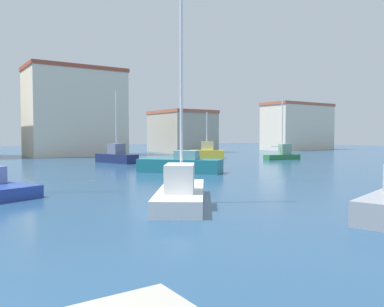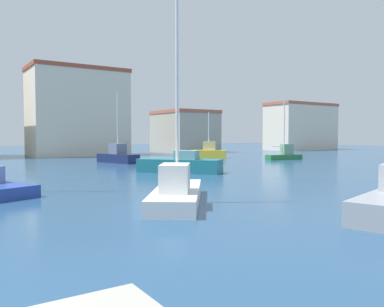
{
  "view_description": "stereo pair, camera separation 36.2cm",
  "coord_description": "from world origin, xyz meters",
  "px_view_note": "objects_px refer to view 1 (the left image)",
  "views": [
    {
      "loc": [
        1.04,
        -4.7,
        2.71
      ],
      "look_at": [
        17.29,
        19.35,
        1.34
      ],
      "focal_mm": 36.65,
      "sensor_mm": 36.0,
      "label": 1
    },
    {
      "loc": [
        1.34,
        -4.9,
        2.71
      ],
      "look_at": [
        17.29,
        19.35,
        1.34
      ],
      "focal_mm": 36.65,
      "sensor_mm": 36.0,
      "label": 2
    }
  ],
  "objects_px": {
    "sailboat_navy_outer_mooring": "(116,156)",
    "sailboat_yellow_behind_lamppost": "(207,152)",
    "sailboat_green_mid_harbor": "(283,154)",
    "motorboat_teal_distant_north": "(180,165)",
    "sailboat_white_distant_east": "(181,191)"
  },
  "relations": [
    {
      "from": "sailboat_yellow_behind_lamppost",
      "to": "sailboat_white_distant_east",
      "type": "bearing_deg",
      "value": -128.12
    },
    {
      "from": "sailboat_yellow_behind_lamppost",
      "to": "sailboat_navy_outer_mooring",
      "type": "bearing_deg",
      "value": -173.36
    },
    {
      "from": "sailboat_green_mid_harbor",
      "to": "motorboat_teal_distant_north",
      "type": "height_order",
      "value": "sailboat_green_mid_harbor"
    },
    {
      "from": "sailboat_navy_outer_mooring",
      "to": "sailboat_green_mid_harbor",
      "type": "height_order",
      "value": "sailboat_navy_outer_mooring"
    },
    {
      "from": "sailboat_navy_outer_mooring",
      "to": "sailboat_yellow_behind_lamppost",
      "type": "xyz_separation_m",
      "value": [
        12.0,
        1.4,
        0.01
      ]
    },
    {
      "from": "sailboat_navy_outer_mooring",
      "to": "sailboat_yellow_behind_lamppost",
      "type": "height_order",
      "value": "sailboat_navy_outer_mooring"
    },
    {
      "from": "sailboat_navy_outer_mooring",
      "to": "sailboat_white_distant_east",
      "type": "height_order",
      "value": "sailboat_white_distant_east"
    },
    {
      "from": "sailboat_navy_outer_mooring",
      "to": "motorboat_teal_distant_north",
      "type": "distance_m",
      "value": 11.91
    },
    {
      "from": "sailboat_green_mid_harbor",
      "to": "sailboat_white_distant_east",
      "type": "bearing_deg",
      "value": -144.58
    },
    {
      "from": "sailboat_navy_outer_mooring",
      "to": "sailboat_yellow_behind_lamppost",
      "type": "bearing_deg",
      "value": 6.64
    },
    {
      "from": "sailboat_yellow_behind_lamppost",
      "to": "motorboat_teal_distant_north",
      "type": "xyz_separation_m",
      "value": [
        -12.13,
        -13.3,
        -0.12
      ]
    },
    {
      "from": "sailboat_green_mid_harbor",
      "to": "sailboat_white_distant_east",
      "type": "distance_m",
      "value": 30.07
    },
    {
      "from": "sailboat_yellow_behind_lamppost",
      "to": "sailboat_green_mid_harbor",
      "type": "distance_m",
      "value": 8.75
    },
    {
      "from": "sailboat_yellow_behind_lamppost",
      "to": "motorboat_teal_distant_north",
      "type": "height_order",
      "value": "sailboat_yellow_behind_lamppost"
    },
    {
      "from": "sailboat_navy_outer_mooring",
      "to": "sailboat_white_distant_east",
      "type": "relative_size",
      "value": 0.82
    }
  ]
}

